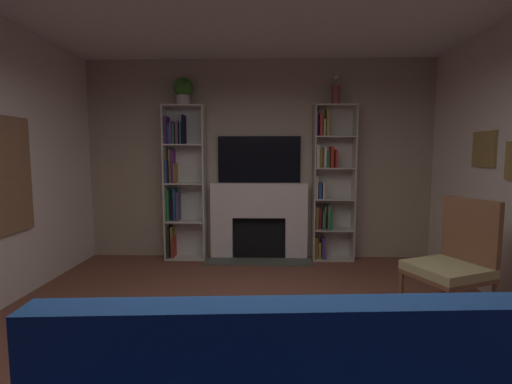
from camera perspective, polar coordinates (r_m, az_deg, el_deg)
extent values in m
plane|color=brown|center=(2.88, -0.69, -25.89)|extent=(6.92, 6.92, 0.00)
cube|color=tan|center=(5.36, 0.51, 5.02)|extent=(5.13, 0.06, 2.88)
cube|color=olive|center=(4.72, 32.15, 5.70)|extent=(0.03, 0.41, 0.39)
cube|color=#9D9759|center=(4.72, 32.04, 5.71)|extent=(0.01, 0.35, 0.33)
cube|color=white|center=(5.41, -5.31, -7.10)|extent=(0.31, 0.19, 0.61)
cube|color=white|center=(5.39, 6.28, -7.16)|extent=(0.31, 0.19, 0.61)
cube|color=white|center=(5.28, 0.48, -1.28)|extent=(1.40, 0.19, 0.50)
cube|color=black|center=(5.43, 0.49, -7.03)|extent=(0.77, 0.08, 0.61)
cube|color=#4F5549|center=(5.21, 0.42, -10.89)|extent=(1.50, 0.30, 0.03)
cube|color=black|center=(5.30, 0.50, 5.11)|extent=(1.19, 0.06, 0.67)
cube|color=silver|center=(5.41, -13.97, 1.32)|extent=(0.02, 0.28, 2.21)
cube|color=silver|center=(5.28, -8.07, 1.33)|extent=(0.02, 0.28, 2.21)
cube|color=silver|center=(5.46, -10.76, 1.43)|extent=(0.58, 0.02, 2.21)
cube|color=silver|center=(5.53, -10.83, -10.07)|extent=(0.55, 0.28, 0.02)
cube|color=black|center=(5.54, -13.38, -7.55)|extent=(0.03, 0.22, 0.46)
cube|color=olive|center=(5.55, -12.93, -7.57)|extent=(0.02, 0.19, 0.45)
cube|color=#B42D27|center=(5.54, -12.70, -8.40)|extent=(0.02, 0.22, 0.29)
cube|color=silver|center=(5.41, -10.94, -4.52)|extent=(0.55, 0.28, 0.02)
cube|color=#25743A|center=(5.45, -13.47, -2.01)|extent=(0.03, 0.19, 0.45)
cube|color=black|center=(5.47, -12.88, -2.66)|extent=(0.04, 0.16, 0.32)
cube|color=navy|center=(5.44, -12.51, -1.85)|extent=(0.03, 0.17, 0.48)
cube|color=#4C4169|center=(5.43, -12.07, -2.19)|extent=(0.04, 0.17, 0.41)
cube|color=silver|center=(5.34, -11.05, 1.32)|extent=(0.55, 0.28, 0.02)
cube|color=#31518A|center=(5.40, -13.69, 3.11)|extent=(0.02, 0.23, 0.32)
cube|color=olive|center=(5.41, -13.17, 4.00)|extent=(0.03, 0.17, 0.48)
cube|color=#662481|center=(5.40, -12.80, 3.89)|extent=(0.03, 0.17, 0.46)
cube|color=olive|center=(5.38, -12.50, 2.93)|extent=(0.02, 0.20, 0.28)
cube|color=silver|center=(5.32, -11.17, 7.26)|extent=(0.55, 0.28, 0.02)
cube|color=#562464|center=(5.41, -13.75, 9.34)|extent=(0.03, 0.20, 0.39)
cube|color=#234C8E|center=(5.40, -13.34, 8.84)|extent=(0.02, 0.21, 0.29)
cube|color=#5A3471|center=(5.38, -12.99, 9.00)|extent=(0.03, 0.23, 0.32)
cube|color=#33654E|center=(5.37, -12.62, 8.88)|extent=(0.02, 0.22, 0.29)
cube|color=#663B69|center=(5.36, -12.11, 9.03)|extent=(0.04, 0.21, 0.32)
cube|color=#2A7654|center=(5.36, -11.58, 9.01)|extent=(0.02, 0.20, 0.31)
cube|color=black|center=(5.35, -11.22, 9.54)|extent=(0.02, 0.22, 0.41)
cube|color=silver|center=(5.37, -11.29, 13.07)|extent=(0.55, 0.28, 0.02)
cube|color=beige|center=(5.26, 9.06, 1.29)|extent=(0.02, 0.27, 2.21)
cube|color=beige|center=(5.36, 15.05, 1.25)|extent=(0.02, 0.27, 2.21)
cube|color=beige|center=(5.43, 11.84, 1.38)|extent=(0.58, 0.02, 2.21)
cube|color=beige|center=(5.50, 11.84, -10.19)|extent=(0.55, 0.27, 0.02)
cube|color=brown|center=(5.43, 9.31, -8.52)|extent=(0.04, 0.20, 0.31)
cube|color=olive|center=(5.46, 9.84, -8.89)|extent=(0.04, 0.18, 0.23)
cube|color=#4A3081|center=(5.45, 10.45, -8.56)|extent=(0.04, 0.19, 0.30)
cube|color=beige|center=(5.39, 11.93, -5.76)|extent=(0.55, 0.27, 0.02)
cube|color=brown|center=(5.33, 9.40, -4.00)|extent=(0.04, 0.22, 0.32)
cube|color=#B92E32|center=(5.38, 9.92, -4.17)|extent=(0.03, 0.15, 0.27)
cube|color=#2C644A|center=(5.35, 10.43, -4.30)|extent=(0.03, 0.23, 0.26)
cube|color=#A77320|center=(5.38, 10.72, -3.87)|extent=(0.02, 0.15, 0.33)
cube|color=#356D51|center=(5.35, 11.23, -3.83)|extent=(0.04, 0.23, 0.35)
cube|color=#358043|center=(5.38, 11.64, -4.38)|extent=(0.03, 0.20, 0.24)
cube|color=beige|center=(5.32, 12.03, -1.10)|extent=(0.55, 0.27, 0.02)
cube|color=beige|center=(5.27, 9.39, 0.68)|extent=(0.03, 0.22, 0.31)
cube|color=#274893|center=(5.29, 9.89, 0.22)|extent=(0.04, 0.21, 0.22)
cube|color=beige|center=(5.30, 10.46, 0.32)|extent=(0.03, 0.19, 0.24)
cube|color=beige|center=(5.29, 12.14, 3.66)|extent=(0.55, 0.27, 0.02)
cube|color=beige|center=(5.25, 9.56, 5.53)|extent=(0.04, 0.23, 0.32)
cube|color=#A57B31|center=(5.30, 10.08, 5.24)|extent=(0.04, 0.15, 0.27)
cube|color=beige|center=(5.27, 10.65, 5.35)|extent=(0.03, 0.23, 0.29)
cube|color=#3A6E3F|center=(5.30, 11.11, 5.05)|extent=(0.04, 0.17, 0.23)
cube|color=red|center=(5.30, 11.72, 5.39)|extent=(0.04, 0.18, 0.30)
cube|color=#B3282D|center=(5.29, 12.30, 5.12)|extent=(0.02, 0.23, 0.25)
cube|color=beige|center=(5.29, 12.24, 8.45)|extent=(0.55, 0.27, 0.02)
cube|color=#582B65|center=(5.30, 9.50, 10.15)|extent=(0.03, 0.16, 0.29)
cube|color=#B7362B|center=(5.29, 10.07, 10.33)|extent=(0.04, 0.19, 0.32)
cube|color=beige|center=(5.30, 10.58, 9.83)|extent=(0.03, 0.18, 0.23)
cube|color=olive|center=(5.29, 11.04, 10.57)|extent=(0.03, 0.22, 0.37)
cube|color=beige|center=(5.33, 12.34, 13.10)|extent=(0.55, 0.27, 0.02)
cylinder|color=silver|center=(5.36, -11.33, 13.89)|extent=(0.19, 0.19, 0.13)
sphere|color=#347527|center=(5.39, -11.37, 15.75)|extent=(0.27, 0.27, 0.27)
cylinder|color=brown|center=(5.34, 12.40, 14.60)|extent=(0.12, 0.12, 0.26)
cylinder|color=#4C7F3F|center=(5.39, 12.25, 16.56)|extent=(0.01, 0.01, 0.12)
sphere|color=silver|center=(5.40, 12.27, 17.19)|extent=(0.04, 0.04, 0.04)
cylinder|color=#4C7F3F|center=(5.37, 12.46, 16.61)|extent=(0.01, 0.01, 0.12)
sphere|color=silver|center=(5.38, 12.48, 17.25)|extent=(0.05, 0.05, 0.05)
cylinder|color=#4C7F3F|center=(5.36, 12.27, 16.54)|extent=(0.01, 0.01, 0.11)
sphere|color=silver|center=(5.37, 12.28, 17.10)|extent=(0.04, 0.04, 0.04)
cube|color=#224D95|center=(1.51, 5.68, -26.42)|extent=(1.94, 0.28, 0.54)
cylinder|color=brown|center=(3.91, 33.23, -14.39)|extent=(0.04, 0.04, 0.45)
cylinder|color=brown|center=(4.21, 27.34, -12.67)|extent=(0.04, 0.04, 0.45)
cylinder|color=brown|center=(3.50, 27.79, -16.49)|extent=(0.04, 0.04, 0.45)
cylinder|color=brown|center=(3.83, 21.73, -14.28)|extent=(0.04, 0.04, 0.45)
cube|color=tan|center=(3.77, 27.74, -10.60)|extent=(0.77, 0.75, 0.08)
cube|color=brown|center=(3.79, 27.69, -11.48)|extent=(0.77, 0.75, 0.04)
cube|color=brown|center=(3.91, 30.52, -5.76)|extent=(0.28, 0.54, 0.67)
cube|color=#847255|center=(2.21, 4.95, -26.14)|extent=(0.70, 0.47, 0.04)
cylinder|color=#847255|center=(2.50, -3.88, -27.03)|extent=(0.05, 0.05, 0.32)
cylinder|color=#847255|center=(2.53, 12.92, -26.71)|extent=(0.05, 0.05, 0.32)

